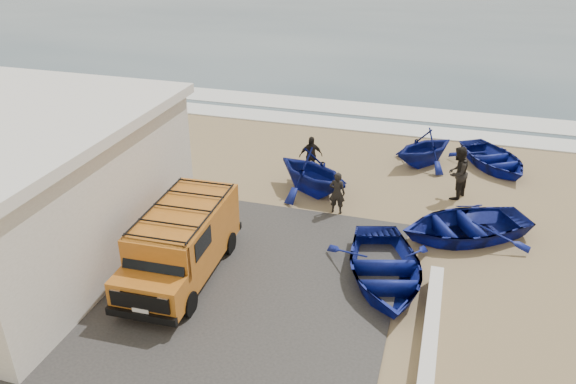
# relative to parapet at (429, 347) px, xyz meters

# --- Properties ---
(ground) EXTENTS (160.00, 160.00, 0.00)m
(ground) POSITION_rel_parapet_xyz_m (-5.00, 3.00, -0.28)
(ground) COLOR #957D56
(slab) EXTENTS (12.00, 10.00, 0.05)m
(slab) POSITION_rel_parapet_xyz_m (-7.00, 1.00, -0.25)
(slab) COLOR #3D3A38
(slab) RESTS_ON ground
(surf_line) EXTENTS (180.00, 1.60, 0.06)m
(surf_line) POSITION_rel_parapet_xyz_m (-5.00, 15.00, -0.25)
(surf_line) COLOR white
(surf_line) RESTS_ON ground
(surf_wash) EXTENTS (180.00, 2.20, 0.04)m
(surf_wash) POSITION_rel_parapet_xyz_m (-5.00, 17.50, -0.26)
(surf_wash) COLOR white
(surf_wash) RESTS_ON ground
(parapet) EXTENTS (0.35, 6.00, 0.55)m
(parapet) POSITION_rel_parapet_xyz_m (0.00, 0.00, 0.00)
(parapet) COLOR silver
(parapet) RESTS_ON ground
(van) EXTENTS (2.07, 4.84, 2.05)m
(van) POSITION_rel_parapet_xyz_m (-6.91, 1.42, 0.83)
(van) COLOR #BC681C
(van) RESTS_ON ground
(boat_near_left) EXTENTS (4.10, 4.95, 0.89)m
(boat_near_left) POSITION_rel_parapet_xyz_m (-1.41, 2.67, 0.17)
(boat_near_left) COLOR navy
(boat_near_left) RESTS_ON ground
(boat_near_right) EXTENTS (5.14, 4.69, 0.87)m
(boat_near_right) POSITION_rel_parapet_xyz_m (0.68, 5.79, 0.16)
(boat_near_right) COLOR navy
(boat_near_right) RESTS_ON ground
(boat_mid_left) EXTENTS (4.22, 4.07, 1.70)m
(boat_mid_left) POSITION_rel_parapet_xyz_m (-4.71, 7.48, 0.58)
(boat_mid_left) COLOR navy
(boat_mid_left) RESTS_ON ground
(boat_far_left) EXTENTS (3.79, 3.84, 1.53)m
(boat_far_left) POSITION_rel_parapet_xyz_m (-1.00, 11.21, 0.49)
(boat_far_left) COLOR navy
(boat_far_left) RESTS_ON ground
(boat_far_right) EXTENTS (4.20, 4.56, 0.77)m
(boat_far_right) POSITION_rel_parapet_xyz_m (1.73, 11.72, 0.11)
(boat_far_right) COLOR navy
(boat_far_right) RESTS_ON ground
(fisherman_front) EXTENTS (0.55, 0.37, 1.51)m
(fisherman_front) POSITION_rel_parapet_xyz_m (-3.52, 6.22, 0.48)
(fisherman_front) COLOR black
(fisherman_front) RESTS_ON ground
(fisherman_middle) EXTENTS (1.06, 1.17, 1.95)m
(fisherman_middle) POSITION_rel_parapet_xyz_m (0.32, 8.54, 0.70)
(fisherman_middle) COLOR black
(fisherman_middle) RESTS_ON ground
(fisherman_back) EXTENTS (1.00, 0.78, 1.59)m
(fisherman_back) POSITION_rel_parapet_xyz_m (-5.15, 8.95, 0.52)
(fisherman_back) COLOR black
(fisherman_back) RESTS_ON ground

